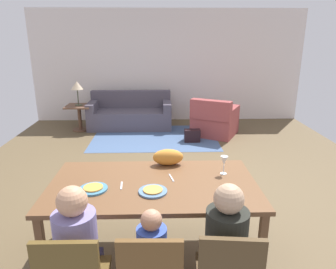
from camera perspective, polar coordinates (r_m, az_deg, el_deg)
name	(u,v)px	position (r m, az deg, el deg)	size (l,w,h in m)	color
ground_plane	(173,168)	(5.12, 1.00, -6.21)	(6.65, 6.21, 0.02)	brown
back_wall	(168,66)	(7.87, -0.04, 12.42)	(6.65, 0.10, 2.70)	silver
dining_table	(153,189)	(2.93, -2.71, -9.99)	(1.91, 1.06, 0.76)	brown
plate_near_man	(93,189)	(2.85, -13.55, -9.70)	(0.25, 0.25, 0.02)	teal
pizza_near_man	(93,187)	(2.85, -13.58, -9.43)	(0.17, 0.17, 0.01)	gold
plate_near_child	(153,191)	(2.74, -2.80, -10.39)	(0.25, 0.25, 0.02)	#567CA6
pizza_near_child	(153,190)	(2.73, -2.80, -10.11)	(0.17, 0.17, 0.01)	gold
wine_glass	(224,161)	(3.08, 10.27, -4.88)	(0.07, 0.07, 0.19)	silver
fork	(121,186)	(2.88, -8.55, -9.26)	(0.02, 0.15, 0.01)	silver
knife	(171,178)	(2.99, 0.63, -7.95)	(0.01, 0.17, 0.01)	silver
person_man	(80,259)	(2.51, -15.93, -21.13)	(0.30, 0.40, 1.11)	#34304A
person_child	(152,267)	(2.48, -2.88, -23.16)	(0.22, 0.29, 0.92)	#3E334A
person_woman	(224,256)	(2.48, 10.30, -21.12)	(0.30, 0.41, 1.11)	#2D3B53
cat	(168,157)	(3.26, 0.01, -4.17)	(0.32, 0.16, 0.17)	orange
area_rug	(155,137)	(6.61, -2.47, -0.53)	(2.60, 1.80, 0.01)	#435C82
couch	(131,114)	(7.39, -6.90, 3.70)	(1.90, 0.86, 0.82)	#4E4753
armchair	(214,121)	(6.77, 8.52, 2.51)	(1.15, 1.16, 0.82)	#923F3E
side_table	(79,114)	(7.31, -15.96, 3.61)	(0.56, 0.56, 0.58)	brown
table_lamp	(77,86)	(7.19, -16.38, 8.49)	(0.26, 0.26, 0.54)	#414430
handbag	(192,136)	(6.32, 4.46, -0.22)	(0.32, 0.16, 0.26)	black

